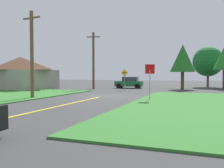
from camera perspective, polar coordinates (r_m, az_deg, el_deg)
ground_plane at (r=21.86m, az=-2.12°, el=-2.90°), size 120.00×120.00×0.00m
lane_stripe_center at (r=14.80m, az=-13.89°, el=-5.42°), size 0.20×14.00×0.01m
stop_sign at (r=18.30m, az=8.92°, el=2.02°), size 0.70×0.07×2.73m
car_approaching_junction at (r=35.04m, az=4.12°, el=0.35°), size 4.05×2.33×1.62m
utility_pole_near at (r=20.91m, az=-18.38°, el=6.86°), size 1.80×0.37×7.12m
utility_pole_mid at (r=32.92m, az=-4.41°, el=5.69°), size 1.77×0.57×7.64m
direction_sign at (r=30.16m, az=2.96°, el=1.63°), size 0.90×0.10×2.63m
oak_tree_left at (r=40.54m, az=21.72°, el=4.95°), size 4.63×4.63×6.31m
oak_tree_right at (r=33.38m, az=16.33°, el=5.82°), size 3.29×3.29×5.93m
barn at (r=34.57m, az=-20.83°, el=2.43°), size 8.78×7.37×4.31m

